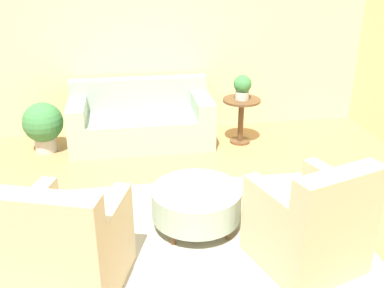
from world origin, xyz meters
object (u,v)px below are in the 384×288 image
(couch, at_px, (141,121))
(side_table, at_px, (241,113))
(armchair_left, at_px, (68,250))
(potted_plant_floor, at_px, (43,124))
(armchair_right, at_px, (311,227))
(ottoman_table, at_px, (196,202))
(potted_plant_on_side_table, at_px, (242,86))

(couch, height_order, side_table, couch)
(armchair_left, bearing_deg, potted_plant_floor, 101.71)
(armchair_left, distance_m, side_table, 3.45)
(couch, relative_size, potted_plant_floor, 2.86)
(armchair_right, bearing_deg, side_table, 87.89)
(armchair_right, relative_size, side_table, 1.60)
(ottoman_table, relative_size, side_table, 1.37)
(couch, distance_m, side_table, 1.41)
(couch, bearing_deg, potted_plant_on_side_table, -9.75)
(ottoman_table, bearing_deg, potted_plant_floor, 129.30)
(potted_plant_on_side_table, bearing_deg, side_table, 135.00)
(potted_plant_floor, bearing_deg, side_table, -2.53)
(armchair_left, height_order, armchair_right, same)
(side_table, bearing_deg, couch, 170.25)
(couch, distance_m, armchair_right, 3.23)
(ottoman_table, bearing_deg, armchair_left, -147.54)
(couch, height_order, potted_plant_on_side_table, potted_plant_on_side_table)
(armchair_right, xyz_separation_m, side_table, (0.10, 2.73, 0.05))
(armchair_right, distance_m, side_table, 2.73)
(potted_plant_on_side_table, bearing_deg, armchair_right, -92.11)
(potted_plant_floor, bearing_deg, potted_plant_on_side_table, -2.53)
(potted_plant_floor, bearing_deg, armchair_left, -78.29)
(armchair_left, height_order, side_table, armchair_left)
(potted_plant_on_side_table, height_order, potted_plant_floor, potted_plant_on_side_table)
(potted_plant_on_side_table, xyz_separation_m, potted_plant_floor, (-2.70, 0.12, -0.44))
(couch, xyz_separation_m, potted_plant_floor, (-1.31, -0.12, 0.08))
(armchair_right, height_order, ottoman_table, armchair_right)
(armchair_left, bearing_deg, potted_plant_on_side_table, 52.25)
(couch, xyz_separation_m, armchair_left, (-0.73, -2.96, 0.08))
(armchair_left, relative_size, side_table, 1.60)
(couch, distance_m, potted_plant_on_side_table, 1.50)
(armchair_left, relative_size, armchair_right, 1.00)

